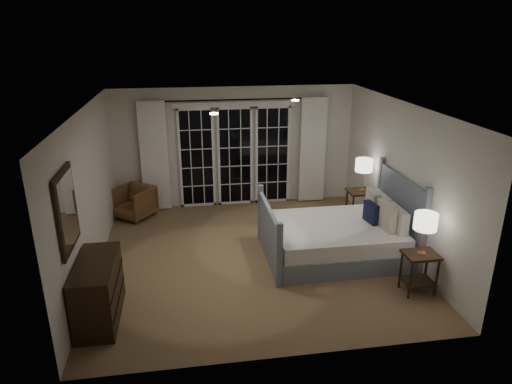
{
  "coord_description": "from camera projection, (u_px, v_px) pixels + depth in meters",
  "views": [
    {
      "loc": [
        -1.01,
        -6.74,
        3.64
      ],
      "look_at": [
        0.1,
        0.27,
        1.05
      ],
      "focal_mm": 32.0,
      "sensor_mm": 36.0,
      "label": 1
    }
  ],
  "objects": [
    {
      "name": "mirror",
      "position": [
        67.0,
        211.0,
        5.48
      ],
      "size": [
        0.05,
        0.85,
        1.0
      ],
      "color": "#322110",
      "rests_on": "wall_left"
    },
    {
      "name": "nightstand_left",
      "position": [
        419.0,
        267.0,
        6.5
      ],
      "size": [
        0.47,
        0.38,
        0.62
      ],
      "color": "#322110",
      "rests_on": "floor"
    },
    {
      "name": "wall_back",
      "position": [
        235.0,
        147.0,
        9.54
      ],
      "size": [
        5.0,
        0.02,
        2.5
      ],
      "primitive_type": "cube",
      "color": "silver",
      "rests_on": "floor"
    },
    {
      "name": "dresser",
      "position": [
        98.0,
        291.0,
        5.9
      ],
      "size": [
        0.5,
        1.16,
        0.82
      ],
      "color": "#322110",
      "rests_on": "floor"
    },
    {
      "name": "lamp_right",
      "position": [
        364.0,
        166.0,
        8.5
      ],
      "size": [
        0.32,
        0.32,
        0.62
      ],
      "color": "tan",
      "rests_on": "nightstand_right"
    },
    {
      "name": "lamp_left",
      "position": [
        426.0,
        222.0,
        6.26
      ],
      "size": [
        0.32,
        0.32,
        0.61
      ],
      "color": "tan",
      "rests_on": "nightstand_left"
    },
    {
      "name": "curtain_rod",
      "position": [
        235.0,
        100.0,
        9.1
      ],
      "size": [
        3.5,
        0.03,
        0.03
      ],
      "primitive_type": "cylinder",
      "rotation": [
        0.0,
        1.57,
        0.0
      ],
      "color": "black",
      "rests_on": "wall_back"
    },
    {
      "name": "wall_right",
      "position": [
        401.0,
        178.0,
        7.58
      ],
      "size": [
        0.02,
        5.0,
        2.5
      ],
      "primitive_type": "cube",
      "color": "silver",
      "rests_on": "floor"
    },
    {
      "name": "downlight_b",
      "position": [
        214.0,
        114.0,
        6.33
      ],
      "size": [
        0.12,
        0.12,
        0.01
      ],
      "primitive_type": "cylinder",
      "color": "white",
      "rests_on": "ceiling"
    },
    {
      "name": "wall_front",
      "position": [
        287.0,
        262.0,
        4.9
      ],
      "size": [
        5.0,
        0.02,
        2.5
      ],
      "primitive_type": "cube",
      "color": "silver",
      "rests_on": "floor"
    },
    {
      "name": "wall_left",
      "position": [
        88.0,
        195.0,
        6.85
      ],
      "size": [
        0.02,
        5.0,
        2.5
      ],
      "primitive_type": "cube",
      "color": "silver",
      "rests_on": "floor"
    },
    {
      "name": "curtain_right",
      "position": [
        312.0,
        150.0,
        9.7
      ],
      "size": [
        0.55,
        0.1,
        2.25
      ],
      "primitive_type": "cube",
      "color": "white",
      "rests_on": "curtain_rod"
    },
    {
      "name": "curtain_left",
      "position": [
        154.0,
        157.0,
        9.22
      ],
      "size": [
        0.55,
        0.1,
        2.25
      ],
      "primitive_type": "cube",
      "color": "white",
      "rests_on": "curtain_rod"
    },
    {
      "name": "ceiling",
      "position": [
        252.0,
        107.0,
        6.79
      ],
      "size": [
        5.0,
        5.0,
        0.0
      ],
      "primitive_type": "plane",
      "rotation": [
        3.14,
        0.0,
        0.0
      ],
      "color": "white",
      "rests_on": "wall_back"
    },
    {
      "name": "nightstand_right",
      "position": [
        361.0,
        202.0,
        8.75
      ],
      "size": [
        0.53,
        0.43,
        0.69
      ],
      "color": "#322110",
      "rests_on": "floor"
    },
    {
      "name": "downlight_a",
      "position": [
        295.0,
        100.0,
        7.46
      ],
      "size": [
        0.12,
        0.12,
        0.01
      ],
      "primitive_type": "cylinder",
      "color": "white",
      "rests_on": "ceiling"
    },
    {
      "name": "floor",
      "position": [
        253.0,
        256.0,
        7.64
      ],
      "size": [
        5.0,
        5.0,
        0.0
      ],
      "primitive_type": "plane",
      "color": "olive",
      "rests_on": "ground"
    },
    {
      "name": "bed",
      "position": [
        338.0,
        237.0,
        7.59
      ],
      "size": [
        2.28,
        1.64,
        1.33
      ],
      "color": "slate",
      "rests_on": "floor"
    },
    {
      "name": "armchair",
      "position": [
        134.0,
        202.0,
        9.11
      ],
      "size": [
        0.97,
        0.97,
        0.64
      ],
      "primitive_type": "imported",
      "rotation": [
        0.0,
        0.0,
        -0.64
      ],
      "color": "brown",
      "rests_on": "floor"
    },
    {
      "name": "french_doors",
      "position": [
        235.0,
        155.0,
        9.55
      ],
      "size": [
        2.5,
        0.04,
        2.2
      ],
      "color": "black",
      "rests_on": "wall_back"
    }
  ]
}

